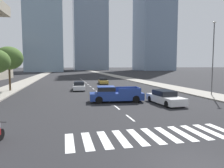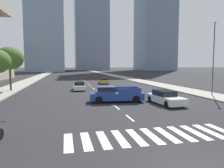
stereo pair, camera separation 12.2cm
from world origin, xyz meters
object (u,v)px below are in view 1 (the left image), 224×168
at_px(sedan_gold_1, 103,81).
at_px(street_lamp_east, 213,54).
at_px(street_tree_third, 9,58).
at_px(pickup_truck, 114,94).
at_px(sedan_white_0, 165,98).
at_px(sedan_white_2, 79,86).

relative_size(sedan_gold_1, street_lamp_east, 0.50).
bearing_deg(street_tree_third, street_lamp_east, -21.84).
height_order(pickup_truck, street_tree_third, street_tree_third).
xyz_separation_m(sedan_white_0, street_tree_third, (-17.77, 14.48, 4.31)).
distance_m(sedan_white_0, sedan_gold_1, 24.45).
bearing_deg(street_tree_third, pickup_truck, -42.96).
distance_m(pickup_truck, sedan_gold_1, 22.22).
distance_m(sedan_white_0, street_tree_third, 23.33).
distance_m(pickup_truck, sedan_white_0, 5.32).
xyz_separation_m(pickup_truck, street_lamp_east, (13.28, 1.58, 4.55)).
relative_size(sedan_white_2, street_lamp_east, 0.52).
xyz_separation_m(pickup_truck, sedan_gold_1, (2.93, 22.02, -0.25)).
bearing_deg(pickup_truck, street_tree_third, -37.54).
bearing_deg(street_lamp_east, pickup_truck, -173.21).
xyz_separation_m(sedan_white_2, street_lamp_east, (16.15, -10.14, 4.76)).
bearing_deg(pickup_truck, street_lamp_east, -167.79).
relative_size(pickup_truck, sedan_white_2, 1.22).
bearing_deg(sedan_white_0, street_lamp_east, 110.38).
relative_size(sedan_gold_1, sedan_white_2, 0.97).
relative_size(sedan_white_0, sedan_gold_1, 1.06).
bearing_deg(street_tree_third, sedan_white_2, -2.27).
distance_m(pickup_truck, street_tree_third, 18.25).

